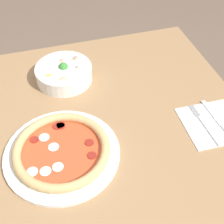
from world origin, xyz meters
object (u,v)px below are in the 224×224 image
(fork, at_px, (205,125))
(knife, at_px, (220,123))
(pizza, at_px, (62,151))
(bowl, at_px, (64,72))

(fork, relative_size, knife, 0.89)
(pizza, distance_m, fork, 0.45)
(pizza, xyz_separation_m, fork, (0.45, -0.02, -0.01))
(pizza, xyz_separation_m, bowl, (0.07, 0.33, 0.02))
(bowl, bearing_deg, knife, -39.69)
(fork, bearing_deg, bowl, 45.74)
(knife, bearing_deg, bowl, 48.68)
(pizza, relative_size, bowl, 1.65)
(bowl, distance_m, knife, 0.56)
(pizza, xyz_separation_m, knife, (0.50, -0.02, -0.01))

